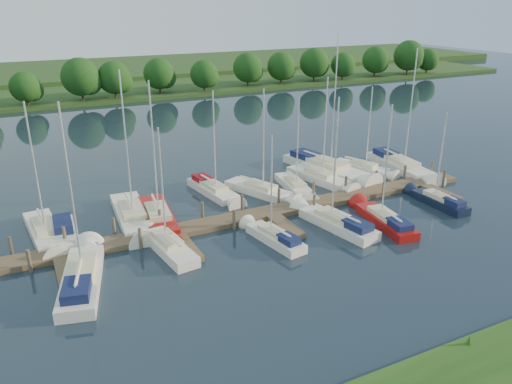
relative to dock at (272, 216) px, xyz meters
name	(u,v)px	position (x,y,z in m)	size (l,w,h in m)	color
ground	(322,257)	(0.00, -7.31, -0.20)	(260.00, 260.00, 0.00)	#17232E
dock	(272,216)	(0.00, 0.00, 0.00)	(40.00, 6.00, 0.40)	#4D3F2B
mooring_pilings	(266,206)	(0.00, 1.13, 0.40)	(38.24, 2.84, 2.00)	#473D33
far_shore	(109,88)	(0.00, 67.69, 0.10)	(180.00, 30.00, 0.60)	#27471B
distant_hill	(88,70)	(0.00, 92.69, 0.50)	(220.00, 40.00, 1.40)	#2C4920
treeline	(127,77)	(0.89, 54.41, 3.95)	(145.95, 9.59, 8.31)	#38281C
sailboat_n_0	(46,234)	(-16.69, 4.30, 0.08)	(2.60, 8.32, 10.63)	white
motorboat	(64,233)	(-15.45, 3.78, 0.14)	(1.86, 5.72, 1.62)	white
sailboat_n_2	(133,218)	(-10.18, 4.38, 0.07)	(2.83, 9.79, 12.28)	white
sailboat_n_3	(159,220)	(-8.45, 3.15, 0.08)	(3.01, 9.20, 11.59)	#9D100E
sailboat_n_4	(214,191)	(-2.26, 6.99, 0.12)	(2.74, 7.74, 9.79)	white
sailboat_n_5	(261,192)	(1.56, 5.02, 0.07)	(4.36, 7.64, 9.93)	white
sailboat_n_6	(295,187)	(4.90, 4.61, 0.07)	(2.50, 7.10, 8.99)	white
sailboat_n_7	(321,179)	(8.22, 5.44, 0.08)	(3.38, 8.22, 10.45)	white
sailboat_n_8	(327,169)	(10.44, 7.63, 0.14)	(4.67, 11.55, 14.40)	white
sailboat_n_9	(364,169)	(13.87, 6.10, 0.07)	(3.89, 6.91, 9.00)	white
sailboat_n_10	(401,167)	(17.65, 4.80, 0.14)	(3.00, 10.04, 12.66)	white
sailboat_s_0	(82,278)	(-15.20, -3.53, 0.14)	(3.95, 9.24, 11.73)	white
sailboat_s_1	(168,247)	(-9.18, -1.79, 0.08)	(2.46, 7.13, 9.25)	white
sailboat_s_2	(274,238)	(-1.83, -3.77, 0.12)	(2.40, 6.40, 8.22)	white
sailboat_s_3	(336,223)	(3.61, -3.71, 0.13)	(3.18, 8.23, 10.45)	white
sailboat_s_4	(384,220)	(7.39, -4.84, 0.11)	(2.66, 7.70, 9.71)	#9D100E
sailboat_s_5	(438,202)	(14.04, -3.91, 0.12)	(1.52, 6.36, 8.33)	black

